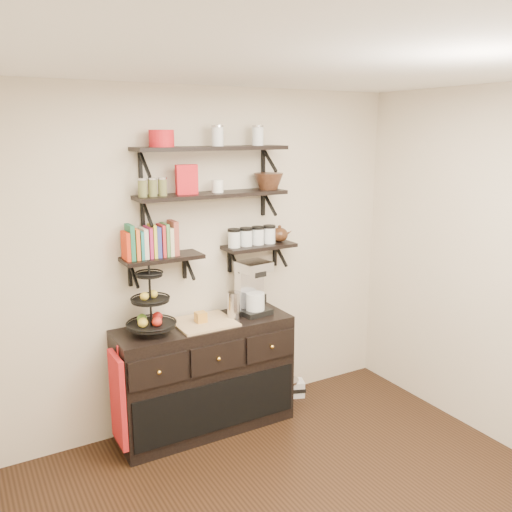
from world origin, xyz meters
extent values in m
cube|color=white|center=(0.00, 0.00, 2.70)|extent=(3.50, 3.50, 0.02)
cube|color=beige|center=(0.00, 1.75, 1.35)|extent=(3.50, 0.02, 2.70)
cube|color=black|center=(0.00, 1.61, 2.23)|extent=(1.20, 0.27, 0.03)
cube|color=black|center=(-0.52, 1.74, 2.12)|extent=(0.02, 0.03, 0.20)
cube|color=black|center=(0.52, 1.74, 2.12)|extent=(0.02, 0.03, 0.20)
cube|color=black|center=(0.00, 1.61, 1.89)|extent=(1.20, 0.27, 0.03)
cube|color=black|center=(-0.52, 1.74, 1.77)|extent=(0.02, 0.03, 0.20)
cube|color=black|center=(0.52, 1.74, 1.77)|extent=(0.02, 0.03, 0.20)
cube|color=black|center=(-0.42, 1.62, 1.44)|extent=(0.60, 0.25, 0.03)
cube|color=black|center=(-0.64, 1.74, 1.32)|extent=(0.02, 0.03, 0.20)
cube|color=black|center=(-0.20, 1.74, 1.32)|extent=(0.03, 0.03, 0.20)
cube|color=black|center=(0.42, 1.62, 1.44)|extent=(0.60, 0.25, 0.03)
cube|color=black|center=(0.20, 1.74, 1.32)|extent=(0.03, 0.03, 0.20)
cube|color=black|center=(0.64, 1.74, 1.32)|extent=(0.02, 0.03, 0.20)
cube|color=red|center=(-0.68, 1.63, 1.55)|extent=(0.02, 0.15, 0.20)
cube|color=#1E6344|center=(-0.65, 1.63, 1.57)|extent=(0.03, 0.15, 0.24)
cube|color=orange|center=(-0.61, 1.63, 1.55)|extent=(0.04, 0.15, 0.21)
cube|color=#1F7778|center=(-0.57, 1.63, 1.57)|extent=(0.03, 0.15, 0.25)
cube|color=beige|center=(-0.54, 1.63, 1.56)|extent=(0.03, 0.15, 0.22)
cube|color=#A22052|center=(-0.50, 1.63, 1.58)|extent=(0.04, 0.15, 0.26)
cube|color=gold|center=(-0.46, 1.63, 1.56)|extent=(0.03, 0.15, 0.23)
cube|color=navy|center=(-0.42, 1.63, 1.55)|extent=(0.03, 0.15, 0.20)
cube|color=#AE282C|center=(-0.38, 1.63, 1.57)|extent=(0.04, 0.15, 0.24)
cube|color=#4D8446|center=(-0.34, 1.63, 1.55)|extent=(0.03, 0.15, 0.21)
cube|color=beige|center=(-0.31, 1.63, 1.57)|extent=(0.03, 0.15, 0.25)
cube|color=brown|center=(-0.27, 1.63, 1.56)|extent=(0.02, 0.15, 0.22)
cylinder|color=silver|center=(0.19, 1.63, 1.51)|extent=(0.10, 0.10, 0.13)
cylinder|color=silver|center=(0.30, 1.63, 1.51)|extent=(0.10, 0.10, 0.13)
cylinder|color=silver|center=(0.41, 1.63, 1.51)|extent=(0.10, 0.10, 0.13)
cylinder|color=silver|center=(0.52, 1.63, 1.51)|extent=(0.10, 0.10, 0.13)
cube|color=black|center=(-0.14, 1.51, 0.45)|extent=(1.40, 0.45, 0.90)
cube|color=tan|center=(-0.14, 1.51, 0.91)|extent=(0.45, 0.41, 0.02)
sphere|color=gold|center=(-0.61, 1.26, 0.70)|extent=(0.04, 0.04, 0.04)
sphere|color=gold|center=(-0.14, 1.26, 0.70)|extent=(0.04, 0.04, 0.04)
sphere|color=gold|center=(0.33, 1.26, 0.70)|extent=(0.04, 0.04, 0.04)
cylinder|color=black|center=(-0.56, 1.51, 1.17)|extent=(0.02, 0.02, 0.53)
cylinder|color=black|center=(-0.56, 1.51, 0.96)|extent=(0.36, 0.36, 0.01)
cylinder|color=black|center=(-0.56, 1.51, 1.15)|extent=(0.28, 0.28, 0.02)
cylinder|color=black|center=(-0.56, 1.51, 1.35)|extent=(0.19, 0.19, 0.02)
sphere|color=#B21914|center=(-0.50, 1.56, 1.01)|extent=(0.07, 0.07, 0.07)
sphere|color=gold|center=(-0.61, 1.51, 1.19)|extent=(0.06, 0.06, 0.06)
cube|color=#B97E2A|center=(-0.17, 1.51, 0.96)|extent=(0.08, 0.08, 0.08)
cube|color=black|center=(0.31, 1.51, 0.92)|extent=(0.27, 0.25, 0.04)
cube|color=silver|center=(0.31, 1.59, 1.11)|extent=(0.25, 0.12, 0.37)
cube|color=silver|center=(0.31, 1.51, 1.30)|extent=(0.27, 0.25, 0.08)
cylinder|color=silver|center=(0.31, 1.49, 1.01)|extent=(0.17, 0.17, 0.14)
cylinder|color=silver|center=(0.11, 1.49, 1.01)|extent=(0.11, 0.11, 0.22)
cube|color=#9E1511|center=(-0.87, 1.41, 0.49)|extent=(0.04, 0.29, 0.68)
cube|color=silver|center=(0.74, 1.63, 0.07)|extent=(0.30, 0.22, 0.14)
cylinder|color=silver|center=(0.74, 1.63, 0.15)|extent=(0.23, 0.23, 0.02)
cube|color=black|center=(0.74, 1.56, 0.07)|extent=(0.22, 0.09, 0.04)
cube|color=red|center=(-0.21, 1.61, 2.01)|extent=(0.17, 0.08, 0.22)
cylinder|color=white|center=(0.04, 1.61, 1.95)|extent=(0.09, 0.09, 0.10)
cylinder|color=red|center=(-0.39, 1.61, 2.31)|extent=(0.18, 0.18, 0.12)
camera|label=1|loc=(-1.77, -2.15, 2.36)|focal=38.00mm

